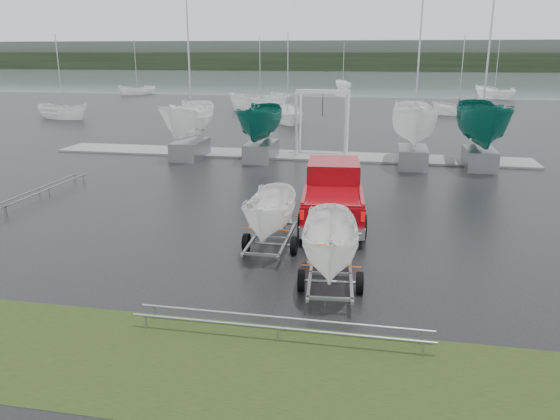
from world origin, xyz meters
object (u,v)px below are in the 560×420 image
object	(u,v)px
pickup_truck	(333,190)
trailer_hitched	(333,201)
boat_hoist	(323,114)
trailer_parked	(271,179)

from	to	relation	value
pickup_truck	trailer_hitched	xyz separation A→B (m)	(0.61, -6.73, 1.41)
trailer_hitched	boat_hoist	world-z (taller)	trailer_hitched
trailer_parked	boat_hoist	world-z (taller)	trailer_parked
pickup_truck	trailer_parked	bearing A→B (deg)	-116.98
trailer_parked	pickup_truck	bearing A→B (deg)	67.67
trailer_hitched	trailer_parked	distance (m)	3.48
trailer_hitched	trailer_parked	xyz separation A→B (m)	(-2.24, 2.66, -0.08)
trailer_hitched	boat_hoist	xyz separation A→B (m)	(-2.58, 19.63, 0.14)
boat_hoist	trailer_hitched	bearing A→B (deg)	-82.52
trailer_parked	boat_hoist	distance (m)	16.97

